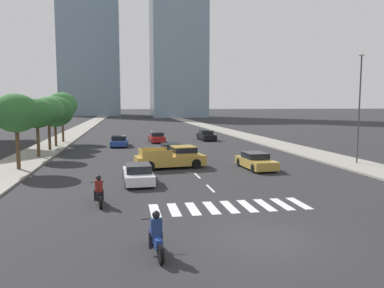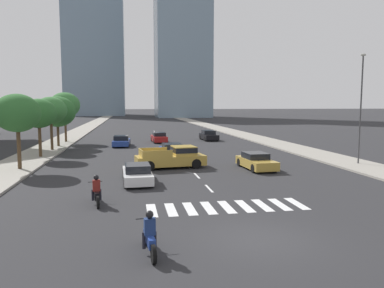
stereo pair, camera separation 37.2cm
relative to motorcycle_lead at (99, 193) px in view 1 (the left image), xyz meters
The scene contains 21 objects.
ground_plane 8.61m from the motorcycle_lead, 43.66° to the right, with size 800.00×800.00×0.00m, color #28282B.
sidewalk_east 31.10m from the motorcycle_lead, 50.71° to the left, with size 4.00×260.00×0.15m, color gray.
sidewalk_west 25.14m from the motorcycle_lead, 106.78° to the left, with size 4.00×260.00×0.15m, color gray.
crosswalk_near 6.44m from the motorcycle_lead, 14.18° to the right, with size 7.65×2.23×0.01m.
lane_divider_center 27.16m from the motorcycle_lead, 76.76° to the left, with size 0.14×50.00×0.01m.
motorcycle_lead is the anchor object (origin of this frame).
motorcycle_trailing 6.97m from the motorcycle_lead, 71.21° to the right, with size 0.70×2.21×1.49m.
pickup_truck 11.15m from the motorcycle_lead, 63.19° to the left, with size 5.54×2.67×1.67m.
sedan_white_0 5.28m from the motorcycle_lead, 66.56° to the left, with size 1.90×4.43×1.20m.
sedan_black_1 33.89m from the motorcycle_lead, 68.38° to the left, with size 2.02×4.38×1.36m.
sedan_gold_2 13.95m from the motorcycle_lead, 36.72° to the left, with size 2.05×4.44×1.24m.
sedan_blue_3 25.92m from the motorcycle_lead, 88.44° to the left, with size 2.10×4.43×1.27m.
sedan_blue_4 16.30m from the motorcycle_lead, 70.28° to the left, with size 2.08×4.79×1.34m.
sedan_red_5 30.35m from the motorcycle_lead, 79.63° to the left, with size 1.96×4.33×1.30m.
street_lamp_east 22.26m from the motorcycle_lead, 23.44° to the left, with size 0.50×0.24×8.77m.
street_tree_nearest 12.95m from the motorcycle_lead, 121.35° to the left, with size 3.32×3.32×5.55m.
street_tree_second 18.71m from the motorcycle_lead, 110.58° to the left, with size 3.14×3.14×5.30m.
street_tree_third 23.65m from the motorcycle_lead, 106.05° to the left, with size 3.36×3.36×5.58m.
street_tree_fourth 27.07m from the motorcycle_lead, 103.93° to the left, with size 4.12×4.12×5.71m.
street_tree_fifth 32.21m from the motorcycle_lead, 101.67° to the left, with size 3.81×3.81×6.33m.
office_tower_left_skyline 163.34m from the motorcycle_lead, 94.66° to the left, with size 25.58×28.16×88.36m.
Camera 1 is at (-4.93, -12.43, 4.90)m, focal length 34.63 mm.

